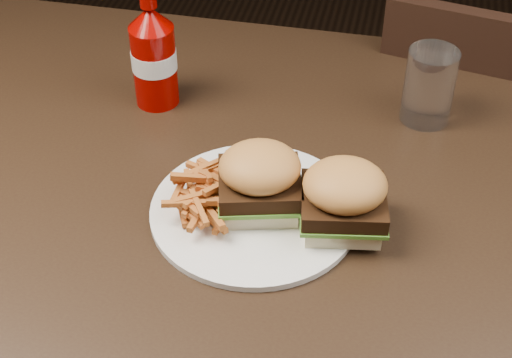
% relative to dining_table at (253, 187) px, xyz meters
% --- Properties ---
extents(dining_table, '(1.20, 0.80, 0.04)m').
position_rel_dining_table_xyz_m(dining_table, '(0.00, 0.00, 0.00)').
color(dining_table, black).
rests_on(dining_table, ground).
extents(chair_far, '(0.46, 0.46, 0.04)m').
position_rel_dining_table_xyz_m(chair_far, '(0.36, 0.50, -0.30)').
color(chair_far, black).
rests_on(chair_far, ground).
extents(plate, '(0.26, 0.26, 0.01)m').
position_rel_dining_table_xyz_m(plate, '(0.02, -0.07, 0.03)').
color(plate, white).
rests_on(plate, dining_table).
extents(sandwich_half_a, '(0.11, 0.10, 0.02)m').
position_rel_dining_table_xyz_m(sandwich_half_a, '(0.02, -0.07, 0.04)').
color(sandwich_half_a, beige).
rests_on(sandwich_half_a, plate).
extents(sandwich_half_b, '(0.10, 0.10, 0.02)m').
position_rel_dining_table_xyz_m(sandwich_half_b, '(0.13, -0.08, 0.04)').
color(sandwich_half_b, beige).
rests_on(sandwich_half_b, plate).
extents(fries_pile, '(0.13, 0.13, 0.04)m').
position_rel_dining_table_xyz_m(fries_pile, '(-0.03, -0.08, 0.05)').
color(fries_pile, '#AE5F24').
rests_on(fries_pile, plate).
extents(ketchup_bottle, '(0.08, 0.08, 0.13)m').
position_rel_dining_table_xyz_m(ketchup_bottle, '(-0.18, 0.14, 0.08)').
color(ketchup_bottle, '#840200').
rests_on(ketchup_bottle, dining_table).
extents(tumbler, '(0.08, 0.08, 0.11)m').
position_rel_dining_table_xyz_m(tumbler, '(0.22, 0.18, 0.08)').
color(tumbler, white).
rests_on(tumbler, dining_table).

